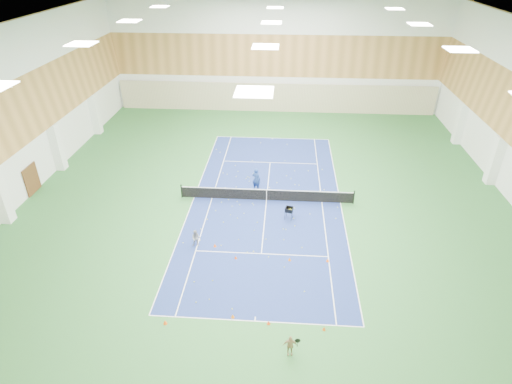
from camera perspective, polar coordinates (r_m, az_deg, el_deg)
ground at (r=31.97m, az=1.41°, el=-1.12°), size 40.00×40.00×0.00m
room_shell at (r=29.31m, az=1.56°, el=8.96°), size 36.00×40.00×12.00m
wood_cladding at (r=28.65m, az=1.61°, el=12.69°), size 36.00×40.00×8.00m
ceiling_light_grid at (r=27.73m, az=1.73°, el=20.44°), size 21.40×25.40×0.06m
court_surface at (r=31.97m, az=1.41°, el=-1.11°), size 10.97×23.77×0.01m
tennis_balls_scatter at (r=31.95m, az=1.41°, el=-1.05°), size 10.57×22.77×0.07m
tennis_net at (r=31.69m, az=1.42°, el=-0.27°), size 12.80×0.10×1.10m
back_curtain at (r=49.40m, az=2.60°, el=12.46°), size 35.40×0.16×3.20m
door_left_b at (r=36.74m, az=-27.73°, el=1.51°), size 0.08×1.80×2.20m
coach at (r=32.87m, az=0.04°, el=1.71°), size 0.81×0.69×1.88m
child_court at (r=27.28m, az=-7.99°, el=-6.13°), size 0.60×0.49×1.17m
child_apron at (r=21.00m, az=4.54°, el=-19.71°), size 0.69×0.33×1.14m
ball_cart at (r=29.71m, az=4.41°, el=-2.83°), size 0.64×0.64×0.92m
cone_svc_a at (r=27.34m, az=-5.50°, el=-7.08°), size 0.21×0.21×0.23m
cone_svc_b at (r=26.31m, az=-2.72°, el=-8.69°), size 0.19×0.19×0.21m
cone_svc_c at (r=26.22m, az=4.51°, el=-8.91°), size 0.20×0.20×0.22m
cone_svc_d at (r=26.43m, az=9.54°, el=-8.93°), size 0.21×0.21×0.23m
cone_base_a at (r=22.95m, az=-12.03°, el=-16.59°), size 0.21×0.21×0.24m
cone_base_b at (r=22.81m, az=-3.12°, el=-16.18°), size 0.20×0.20×0.22m
cone_base_c at (r=22.50m, az=1.69°, el=-16.99°), size 0.19×0.19×0.21m
cone_base_d at (r=22.49m, az=9.07°, el=-17.53°), size 0.18×0.18×0.20m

